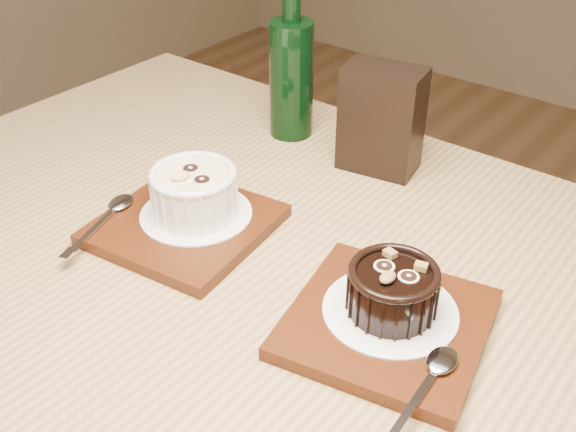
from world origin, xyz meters
name	(u,v)px	position (x,y,z in m)	size (l,w,h in m)	color
table	(285,355)	(0.04, 0.15, 0.66)	(1.20, 0.80, 0.75)	olive
tray_left	(185,225)	(-0.12, 0.17, 0.76)	(0.18, 0.18, 0.01)	#491F0C
doily_left	(196,214)	(-0.11, 0.18, 0.77)	(0.13, 0.13, 0.00)	white
ramekin_white	(194,190)	(-0.11, 0.18, 0.80)	(0.10, 0.10, 0.06)	white
spoon_left	(104,218)	(-0.19, 0.11, 0.77)	(0.03, 0.13, 0.01)	silver
tray_right	(387,324)	(0.15, 0.17, 0.76)	(0.18, 0.18, 0.01)	#491F0C
doily_right	(390,310)	(0.15, 0.18, 0.77)	(0.13, 0.13, 0.00)	white
ramekin_dark	(393,288)	(0.15, 0.18, 0.79)	(0.09, 0.09, 0.05)	black
spoon_right	(425,386)	(0.22, 0.12, 0.77)	(0.03, 0.13, 0.01)	silver
condiment_stand	(381,120)	(-0.02, 0.43, 0.82)	(0.10, 0.06, 0.14)	black
green_bottle	(291,75)	(-0.17, 0.44, 0.84)	(0.06, 0.06, 0.23)	black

